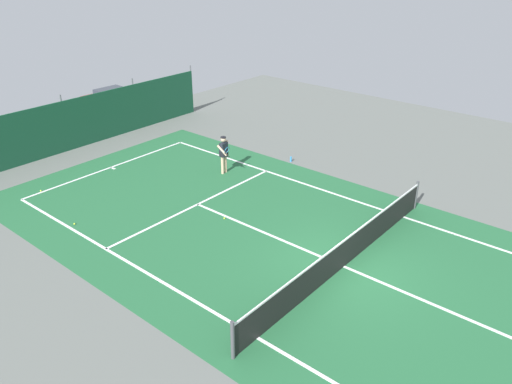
{
  "coord_description": "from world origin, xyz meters",
  "views": [
    {
      "loc": [
        -11.67,
        -6.33,
        8.9
      ],
      "look_at": [
        0.84,
        4.22,
        0.9
      ],
      "focal_mm": 35.75,
      "sensor_mm": 36.0,
      "label": 1
    }
  ],
  "objects_px": {
    "tennis_ball_by_sideline": "(74,224)",
    "water_bottle": "(291,159)",
    "parked_car": "(116,105)",
    "tennis_net": "(345,252)",
    "tennis_ball_near_player": "(224,218)",
    "tennis_player": "(224,152)",
    "tennis_ball_midcourt": "(41,191)"
  },
  "relations": [
    {
      "from": "tennis_ball_midcourt",
      "to": "tennis_ball_by_sideline",
      "type": "distance_m",
      "value": 3.45
    },
    {
      "from": "tennis_net",
      "to": "tennis_ball_near_player",
      "type": "height_order",
      "value": "tennis_net"
    },
    {
      "from": "tennis_player",
      "to": "tennis_ball_by_sideline",
      "type": "relative_size",
      "value": 24.85
    },
    {
      "from": "tennis_net",
      "to": "tennis_player",
      "type": "relative_size",
      "value": 6.17
    },
    {
      "from": "tennis_ball_near_player",
      "to": "tennis_ball_by_sideline",
      "type": "bearing_deg",
      "value": 134.56
    },
    {
      "from": "tennis_net",
      "to": "water_bottle",
      "type": "distance_m",
      "value": 8.44
    },
    {
      "from": "tennis_net",
      "to": "parked_car",
      "type": "relative_size",
      "value": 2.38
    },
    {
      "from": "tennis_ball_midcourt",
      "to": "parked_car",
      "type": "relative_size",
      "value": 0.02
    },
    {
      "from": "tennis_player",
      "to": "tennis_ball_near_player",
      "type": "xyz_separation_m",
      "value": [
        -2.98,
        -2.81,
        -0.93
      ]
    },
    {
      "from": "tennis_net",
      "to": "tennis_ball_by_sideline",
      "type": "bearing_deg",
      "value": 114.22
    },
    {
      "from": "parked_car",
      "to": "tennis_net",
      "type": "bearing_deg",
      "value": 77.41
    },
    {
      "from": "tennis_net",
      "to": "tennis_ball_midcourt",
      "type": "height_order",
      "value": "tennis_net"
    },
    {
      "from": "parked_car",
      "to": "water_bottle",
      "type": "distance_m",
      "value": 11.25
    },
    {
      "from": "tennis_net",
      "to": "tennis_ball_midcourt",
      "type": "relative_size",
      "value": 153.33
    },
    {
      "from": "tennis_net",
      "to": "tennis_ball_by_sideline",
      "type": "height_order",
      "value": "tennis_net"
    },
    {
      "from": "tennis_ball_by_sideline",
      "to": "tennis_player",
      "type": "bearing_deg",
      "value": -8.04
    },
    {
      "from": "tennis_player",
      "to": "parked_car",
      "type": "bearing_deg",
      "value": -102.41
    },
    {
      "from": "tennis_net",
      "to": "tennis_player",
      "type": "xyz_separation_m",
      "value": [
        2.81,
        7.66,
        0.45
      ]
    },
    {
      "from": "tennis_net",
      "to": "tennis_ball_near_player",
      "type": "bearing_deg",
      "value": 92.03
    },
    {
      "from": "tennis_net",
      "to": "parked_car",
      "type": "distance_m",
      "value": 17.93
    },
    {
      "from": "tennis_player",
      "to": "water_bottle",
      "type": "height_order",
      "value": "tennis_player"
    },
    {
      "from": "tennis_ball_midcourt",
      "to": "parked_car",
      "type": "xyz_separation_m",
      "value": [
        7.62,
        5.38,
        0.81
      ]
    },
    {
      "from": "tennis_ball_near_player",
      "to": "tennis_net",
      "type": "bearing_deg",
      "value": -87.97
    },
    {
      "from": "parked_car",
      "to": "tennis_ball_midcourt",
      "type": "bearing_deg",
      "value": 36.73
    },
    {
      "from": "tennis_ball_near_player",
      "to": "water_bottle",
      "type": "bearing_deg",
      "value": 13.28
    },
    {
      "from": "tennis_ball_by_sideline",
      "to": "water_bottle",
      "type": "height_order",
      "value": "water_bottle"
    },
    {
      "from": "tennis_ball_midcourt",
      "to": "water_bottle",
      "type": "relative_size",
      "value": 0.28
    },
    {
      "from": "tennis_player",
      "to": "parked_car",
      "type": "relative_size",
      "value": 0.39
    },
    {
      "from": "tennis_player",
      "to": "water_bottle",
      "type": "bearing_deg",
      "value": 150.2
    },
    {
      "from": "tennis_ball_near_player",
      "to": "tennis_player",
      "type": "bearing_deg",
      "value": 43.32
    },
    {
      "from": "tennis_ball_by_sideline",
      "to": "water_bottle",
      "type": "bearing_deg",
      "value": -13.96
    },
    {
      "from": "tennis_player",
      "to": "tennis_ball_midcourt",
      "type": "bearing_deg",
      "value": -38.91
    }
  ]
}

